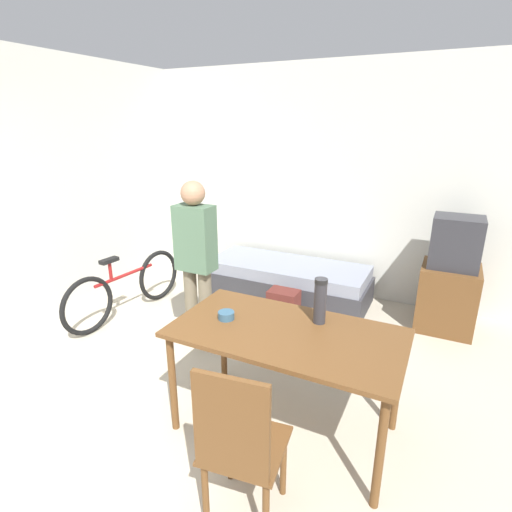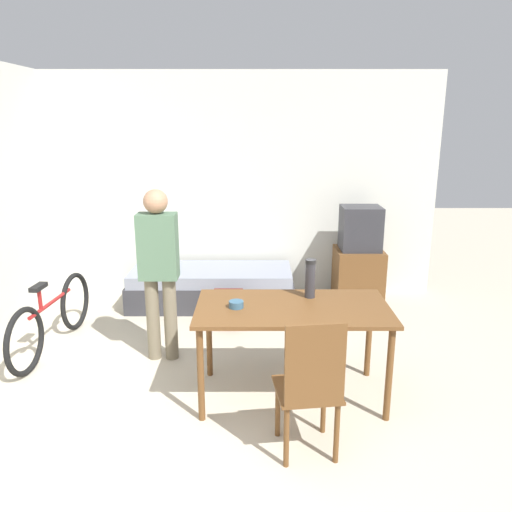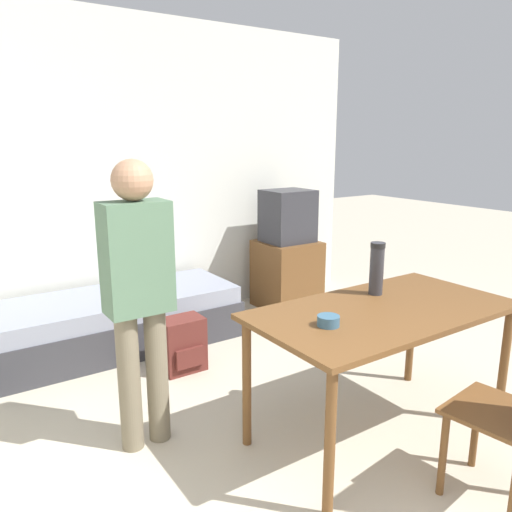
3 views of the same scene
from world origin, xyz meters
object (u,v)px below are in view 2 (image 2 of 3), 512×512
object	(u,v)px
dining_table	(291,316)
wooden_chair	(309,384)
daybed	(210,287)
bicycle	(50,318)
tv	(357,262)
thermos_flask	(309,277)
person_standing	(157,264)
mate_bowl	(234,304)
backpack	(227,310)

from	to	relation	value
dining_table	wooden_chair	distance (m)	0.78
daybed	bicycle	xyz separation A→B (m)	(-1.42, -1.19, 0.09)
tv	bicycle	xyz separation A→B (m)	(-3.16, -1.23, -0.21)
tv	thermos_flask	bearing A→B (deg)	-112.59
daybed	wooden_chair	distance (m)	2.96
person_standing	mate_bowl	xyz separation A→B (m)	(0.71, -0.69, -0.12)
bicycle	person_standing	bearing A→B (deg)	-10.05
wooden_chair	thermos_flask	xyz separation A→B (m)	(0.09, 0.97, 0.39)
wooden_chair	mate_bowl	distance (m)	0.92
wooden_chair	backpack	world-z (taller)	wooden_chair
daybed	backpack	world-z (taller)	daybed
thermos_flask	mate_bowl	world-z (taller)	thermos_flask
daybed	person_standing	bearing A→B (deg)	-103.56
dining_table	person_standing	size ratio (longest dim) A/B	0.94
mate_bowl	bicycle	bearing A→B (deg)	153.90
dining_table	person_standing	world-z (taller)	person_standing
bicycle	backpack	xyz separation A→B (m)	(1.65, 0.51, -0.11)
tv	bicycle	bearing A→B (deg)	-158.78
person_standing	wooden_chair	bearing A→B (deg)	-49.75
daybed	bicycle	distance (m)	1.86
tv	person_standing	size ratio (longest dim) A/B	0.75
daybed	backpack	xyz separation A→B (m)	(0.23, -0.68, -0.02)
wooden_chair	thermos_flask	distance (m)	1.05
bicycle	person_standing	world-z (taller)	person_standing
person_standing	backpack	size ratio (longest dim) A/B	3.92
daybed	backpack	bearing A→B (deg)	-71.16
daybed	mate_bowl	distance (m)	2.18
mate_bowl	tv	bearing A→B (deg)	57.10
daybed	thermos_flask	bearing A→B (deg)	-62.48
daybed	wooden_chair	xyz separation A→B (m)	(0.87, -2.81, 0.32)
thermos_flask	daybed	bearing A→B (deg)	117.52
dining_table	bicycle	size ratio (longest dim) A/B	0.93
person_standing	thermos_flask	world-z (taller)	person_standing
bicycle	tv	bearing A→B (deg)	21.22
bicycle	backpack	distance (m)	1.73
backpack	person_standing	bearing A→B (deg)	-128.94
daybed	wooden_chair	world-z (taller)	wooden_chair
dining_table	bicycle	bearing A→B (deg)	159.04
thermos_flask	backpack	xyz separation A→B (m)	(-0.73, 1.16, -0.74)
thermos_flask	tv	bearing A→B (deg)	67.41
bicycle	person_standing	xyz separation A→B (m)	(1.09, -0.19, 0.59)
thermos_flask	mate_bowl	size ratio (longest dim) A/B	2.81
bicycle	thermos_flask	bearing A→B (deg)	-15.25
wooden_chair	backpack	xyz separation A→B (m)	(-0.64, 2.12, -0.34)
dining_table	mate_bowl	distance (m)	0.45
mate_bowl	backpack	xyz separation A→B (m)	(-0.14, 1.39, -0.59)
tv	person_standing	xyz separation A→B (m)	(-2.07, -1.42, 0.38)
thermos_flask	bicycle	bearing A→B (deg)	164.75
tv	dining_table	size ratio (longest dim) A/B	0.80
wooden_chair	thermos_flask	size ratio (longest dim) A/B	3.13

